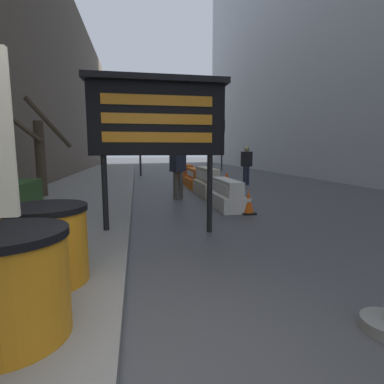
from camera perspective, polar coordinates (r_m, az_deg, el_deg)
The scene contains 16 objects.
building_left_facade at distance 12.79m, azimuth -30.28°, elevation 24.79°, with size 0.40×50.40×10.88m.
bare_tree at distance 10.13m, azimuth -27.46°, elevation 7.38°, with size 1.94×1.65×2.90m.
barrel_drum_foreground at distance 2.67m, azimuth -31.20°, elevation -14.90°, with size 0.84×0.84×0.83m.
barrel_drum_middle at distance 3.55m, azimuth -25.81°, elevation -8.93°, with size 0.84×0.84×0.83m.
message_board at distance 5.38m, azimuth -6.52°, elevation 13.76°, with size 2.46×0.36×2.77m.
jersey_barrier_white at distance 7.95m, azimuth 6.56°, elevation -0.67°, with size 0.63×1.72×0.76m.
jersey_barrier_cream at distance 10.13m, azimuth 2.79°, elevation 1.68°, with size 0.57×2.05×0.94m.
jersey_barrier_orange_near at distance 12.14m, azimuth 0.57°, elevation 2.42°, with size 0.64×1.66×0.78m.
jersey_barrier_orange_far at distance 14.39m, azimuth -1.19°, elevation 3.42°, with size 0.55×2.20×0.85m.
traffic_cone_near at distance 12.41m, azimuth 6.51°, elevation 2.24°, with size 0.33×0.33×0.60m.
traffic_cone_mid at distance 7.31m, azimuth 10.67°, elevation -1.94°, with size 0.33×0.33×0.58m.
traffic_cone_far at distance 11.55m, azimuth 6.70°, elevation 2.11°, with size 0.40×0.40×0.72m.
traffic_light_near_curb at distance 17.86m, azimuth -9.93°, elevation 11.10°, with size 0.28×0.44×3.46m.
traffic_light_far_side at distance 22.53m, azimuth 5.81°, elevation 10.92°, with size 0.28×0.45×3.69m.
pedestrian_worker at distance 13.38m, azimuth 10.34°, elevation 5.59°, with size 0.45×0.29×1.68m.
pedestrian_passerby at distance 9.34m, azimuth -2.70°, elevation 5.13°, with size 0.54×0.52×1.80m.
Camera 1 is at (0.16, -1.76, 1.53)m, focal length 28.00 mm.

